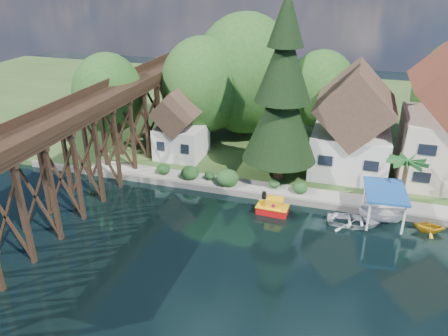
{
  "coord_description": "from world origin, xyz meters",
  "views": [
    {
      "loc": [
        6.87,
        -27.51,
        19.86
      ],
      "look_at": [
        -3.45,
        6.0,
        3.69
      ],
      "focal_mm": 35.0,
      "sensor_mm": 36.0,
      "label": 1
    }
  ],
  "objects": [
    {
      "name": "boat_yellow",
      "position": [
        14.02,
        6.61,
        0.66
      ],
      "size": [
        2.51,
        2.17,
        1.32
      ],
      "primitive_type": "imported",
      "rotation": [
        0.0,
        0.0,
        1.57
      ],
      "color": "gold",
      "rests_on": "ground"
    },
    {
      "name": "promenade",
      "position": [
        6.0,
        9.3,
        0.53
      ],
      "size": [
        50.0,
        2.6,
        0.06
      ],
      "primitive_type": "cube",
      "color": "gray",
      "rests_on": "bank"
    },
    {
      "name": "palm_tree",
      "position": [
        11.83,
        9.54,
        4.62
      ],
      "size": [
        4.02,
        4.02,
        4.73
      ],
      "color": "#382314",
      "rests_on": "bank"
    },
    {
      "name": "bg_trees",
      "position": [
        1.0,
        21.25,
        7.29
      ],
      "size": [
        49.9,
        13.3,
        10.57
      ],
      "color": "#382314",
      "rests_on": "bank"
    },
    {
      "name": "boat_canopy",
      "position": [
        10.28,
        7.04,
        1.32
      ],
      "size": [
        3.97,
        5.04,
        3.08
      ],
      "color": "silver",
      "rests_on": "ground"
    },
    {
      "name": "seawall",
      "position": [
        4.0,
        8.0,
        0.31
      ],
      "size": [
        60.0,
        0.4,
        0.62
      ],
      "primitive_type": "cube",
      "color": "slate",
      "rests_on": "ground"
    },
    {
      "name": "shed",
      "position": [
        -11.0,
        14.5,
        3.83
      ],
      "size": [
        5.09,
        5.4,
        7.85
      ],
      "color": "silver",
      "rests_on": "bank"
    },
    {
      "name": "ground",
      "position": [
        0.0,
        0.0,
        0.0
      ],
      "size": [
        140.0,
        140.0,
        0.0
      ],
      "primitive_type": "plane",
      "color": "black",
      "rests_on": "ground"
    },
    {
      "name": "boat_white_a",
      "position": [
        8.02,
        5.87,
        0.45
      ],
      "size": [
        4.6,
        3.45,
        0.9
      ],
      "primitive_type": "imported",
      "rotation": [
        0.0,
        0.0,
        1.65
      ],
      "color": "silver",
      "rests_on": "ground"
    },
    {
      "name": "shrubs",
      "position": [
        -4.6,
        9.26,
        1.23
      ],
      "size": [
        15.76,
        2.47,
        1.7
      ],
      "color": "#174019",
      "rests_on": "bank"
    },
    {
      "name": "tugboat",
      "position": [
        1.14,
        5.77,
        0.6
      ],
      "size": [
        2.83,
        1.63,
        2.01
      ],
      "color": "#BA0C0C",
      "rests_on": "ground"
    },
    {
      "name": "bank",
      "position": [
        0.0,
        34.0,
        0.25
      ],
      "size": [
        140.0,
        52.0,
        0.5
      ],
      "primitive_type": "cube",
      "color": "#2C461C",
      "rests_on": "ground"
    },
    {
      "name": "trestle_bridge",
      "position": [
        -16.0,
        5.17,
        5.35
      ],
      "size": [
        4.12,
        44.18,
        9.3
      ],
      "color": "black",
      "rests_on": "ground"
    },
    {
      "name": "conifer",
      "position": [
        0.41,
        11.97,
        9.12
      ],
      "size": [
        7.27,
        7.27,
        17.9
      ],
      "color": "#382314",
      "rests_on": "bank"
    },
    {
      "name": "house_left",
      "position": [
        7.0,
        16.0,
        5.14
      ],
      "size": [
        7.64,
        8.64,
        11.02
      ],
      "color": "silver",
      "rests_on": "bank"
    }
  ]
}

